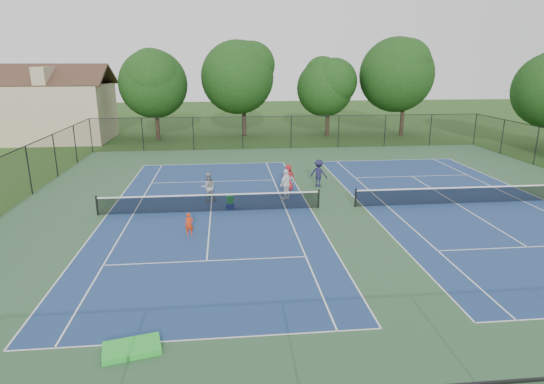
{
  "coord_description": "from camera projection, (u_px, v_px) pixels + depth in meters",
  "views": [
    {
      "loc": [
        -6.09,
        -23.65,
        7.89
      ],
      "look_at": [
        -3.75,
        -1.0,
        1.3
      ],
      "focal_mm": 30.0,
      "sensor_mm": 36.0,
      "label": 1
    }
  ],
  "objects": [
    {
      "name": "perimeter_fence",
      "position": [
        338.0,
        180.0,
        24.95
      ],
      "size": [
        36.08,
        36.08,
        3.02
      ],
      "color": "black",
      "rests_on": "ground"
    },
    {
      "name": "court_pad",
      "position": [
        337.0,
        207.0,
        25.39
      ],
      "size": [
        36.0,
        36.0,
        0.01
      ],
      "primitive_type": "cube",
      "color": "#2E5336",
      "rests_on": "ground"
    },
    {
      "name": "clapboard_house",
      "position": [
        58.0,
        110.0,
        46.15
      ],
      "size": [
        10.8,
        8.1,
        7.65
      ],
      "color": "tan",
      "rests_on": "ground"
    },
    {
      "name": "bystander_c",
      "position": [
        288.0,
        177.0,
        28.59
      ],
      "size": [
        0.9,
        0.68,
        1.67
      ],
      "primitive_type": "imported",
      "rotation": [
        0.0,
        0.0,
        2.94
      ],
      "color": "maroon",
      "rests_on": "ground"
    },
    {
      "name": "ball_crate",
      "position": [
        230.0,
        206.0,
        25.14
      ],
      "size": [
        0.48,
        0.42,
        0.3
      ],
      "primitive_type": "cube",
      "rotation": [
        0.0,
        0.0,
        0.3
      ],
      "color": "#16299C",
      "rests_on": "ground"
    },
    {
      "name": "tree_back_d",
      "position": [
        406.0,
        71.0,
        47.71
      ],
      "size": [
        7.8,
        7.8,
        10.37
      ],
      "color": "#2D2116",
      "rests_on": "ground"
    },
    {
      "name": "tree_back_b",
      "position": [
        243.0,
        74.0,
        48.01
      ],
      "size": [
        7.6,
        7.6,
        10.03
      ],
      "color": "#2D2116",
      "rests_on": "ground"
    },
    {
      "name": "bystander_b",
      "position": [
        319.0,
        173.0,
        29.38
      ],
      "size": [
        1.33,
        1.19,
        1.79
      ],
      "primitive_type": "imported",
      "rotation": [
        0.0,
        0.0,
        2.56
      ],
      "color": "#1C1C3E",
      "rests_on": "ground"
    },
    {
      "name": "tennis_court_right",
      "position": [
        456.0,
        202.0,
        26.06
      ],
      "size": [
        12.0,
        23.83,
        1.07
      ],
      "color": "navy",
      "rests_on": "ground"
    },
    {
      "name": "instructor",
      "position": [
        208.0,
        187.0,
        26.27
      ],
      "size": [
        0.97,
        0.84,
        1.72
      ],
      "primitive_type": "imported",
      "rotation": [
        0.0,
        0.0,
        3.39
      ],
      "color": "#9B9B9E",
      "rests_on": "ground"
    },
    {
      "name": "tree_back_c",
      "position": [
        329.0,
        84.0,
        48.25
      ],
      "size": [
        6.0,
        6.0,
        8.4
      ],
      "color": "#2D2116",
      "rests_on": "ground"
    },
    {
      "name": "tree_back_a",
      "position": [
        154.0,
        80.0,
        45.36
      ],
      "size": [
        6.8,
        6.8,
        9.15
      ],
      "color": "#2D2116",
      "rests_on": "ground"
    },
    {
      "name": "ball_hopper",
      "position": [
        230.0,
        200.0,
        25.04
      ],
      "size": [
        0.39,
        0.34,
        0.44
      ],
      "primitive_type": "cube",
      "rotation": [
        0.0,
        0.0,
        0.19
      ],
      "color": "green",
      "rests_on": "ball_crate"
    },
    {
      "name": "bystander_a",
      "position": [
        286.0,
        184.0,
        26.67
      ],
      "size": [
        1.08,
        1.08,
        1.84
      ],
      "primitive_type": "imported",
      "rotation": [
        0.0,
        0.0,
        3.92
      ],
      "color": "white",
      "rests_on": "ground"
    },
    {
      "name": "tennis_court_left",
      "position": [
        211.0,
        210.0,
        24.67
      ],
      "size": [
        12.0,
        23.83,
        1.07
      ],
      "color": "navy",
      "rests_on": "ground"
    },
    {
      "name": "green_tarp",
      "position": [
        132.0,
        348.0,
        12.79
      ],
      "size": [
        1.74,
        1.26,
        0.17
      ],
      "primitive_type": "cube",
      "rotation": [
        0.0,
        0.0,
        0.22
      ],
      "color": "green",
      "rests_on": "ground"
    },
    {
      "name": "ground",
      "position": [
        337.0,
        207.0,
        25.39
      ],
      "size": [
        140.0,
        140.0,
        0.0
      ],
      "primitive_type": "plane",
      "color": "#234716",
      "rests_on": "ground"
    },
    {
      "name": "child_player",
      "position": [
        189.0,
        224.0,
        21.2
      ],
      "size": [
        0.41,
        0.29,
        1.09
      ],
      "primitive_type": "imported",
      "rotation": [
        0.0,
        0.0,
        0.07
      ],
      "color": "red",
      "rests_on": "ground"
    }
  ]
}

